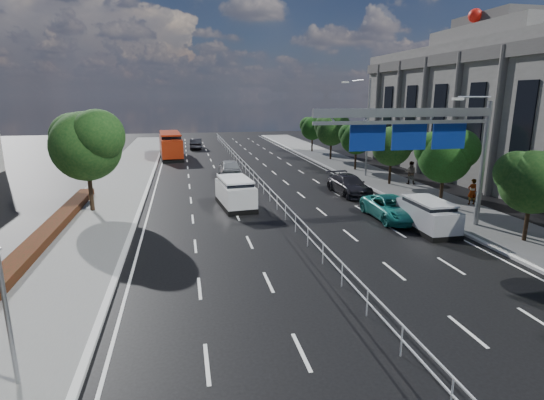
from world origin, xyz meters
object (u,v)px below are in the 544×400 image
object	(u,v)px
white_minivan	(235,193)
pedestrian_a	(472,192)
near_car_dark	(196,144)
pedestrian_b	(410,173)
red_bus	(170,144)
silver_minivan	(428,215)
near_car_silver	(230,168)
parked_car_teal	(392,208)
parked_car_dark	(349,185)
overhead_gantry	(423,131)

from	to	relation	value
white_minivan	pedestrian_a	size ratio (longest dim) A/B	2.66
near_car_dark	pedestrian_b	bearing A→B (deg)	123.80
red_bus	pedestrian_a	size ratio (longest dim) A/B	5.79
red_bus	pedestrian_b	world-z (taller)	red_bus
near_car_dark	silver_minivan	xyz separation A→B (m)	(11.52, -41.44, 0.12)
near_car_dark	white_minivan	bearing A→B (deg)	96.73
pedestrian_a	near_car_dark	bearing A→B (deg)	-61.66
silver_minivan	red_bus	bearing A→B (deg)	114.80
near_car_silver	parked_car_teal	xyz separation A→B (m)	(8.24, -16.39, -0.13)
pedestrian_b	red_bus	bearing A→B (deg)	-14.04
parked_car_dark	near_car_silver	bearing A→B (deg)	127.98
red_bus	parked_car_teal	world-z (taller)	red_bus
overhead_gantry	near_car_dark	world-z (taller)	overhead_gantry
red_bus	near_car_silver	distance (m)	15.83
white_minivan	red_bus	size ratio (longest dim) A/B	0.46
white_minivan	near_car_silver	xyz separation A→B (m)	(0.87, 11.38, -0.15)
overhead_gantry	white_minivan	world-z (taller)	overhead_gantry
red_bus	silver_minivan	world-z (taller)	red_bus
silver_minivan	pedestrian_b	size ratio (longest dim) A/B	2.21
white_minivan	pedestrian_b	size ratio (longest dim) A/B	2.47
near_car_silver	pedestrian_a	size ratio (longest dim) A/B	2.73
pedestrian_a	white_minivan	bearing A→B (deg)	-8.22
near_car_silver	white_minivan	bearing A→B (deg)	87.25
red_bus	pedestrian_b	bearing A→B (deg)	-51.30
near_car_silver	overhead_gantry	bearing A→B (deg)	115.91
white_minivan	red_bus	xyz separation A→B (m)	(-4.89, 26.10, 0.62)
parked_car_dark	white_minivan	bearing A→B (deg)	-170.78
near_car_dark	parked_car_dark	distance (m)	33.65
near_car_silver	near_car_dark	distance (m)	22.73
parked_car_dark	pedestrian_a	size ratio (longest dim) A/B	2.86
white_minivan	near_car_silver	bearing A→B (deg)	79.82
overhead_gantry	red_bus	xyz separation A→B (m)	(-14.24, 33.51, -4.00)
overhead_gantry	red_bus	size ratio (longest dim) A/B	0.98
overhead_gantry	pedestrian_b	size ratio (longest dim) A/B	5.25
silver_minivan	parked_car_dark	bearing A→B (deg)	96.36
silver_minivan	parked_car_dark	xyz separation A→B (m)	(-0.92, 9.51, -0.12)
overhead_gantry	parked_car_teal	xyz separation A→B (m)	(-0.24, 2.40, -4.90)
overhead_gantry	parked_car_dark	distance (m)	10.63
near_car_silver	silver_minivan	world-z (taller)	silver_minivan
near_car_silver	pedestrian_a	distance (m)	21.03
near_car_dark	near_car_silver	bearing A→B (deg)	100.18
overhead_gantry	silver_minivan	bearing A→B (deg)	-4.56
parked_car_teal	pedestrian_a	world-z (taller)	pedestrian_a
parked_car_teal	parked_car_dark	xyz separation A→B (m)	(0.00, 7.05, 0.04)
overhead_gantry	white_minivan	size ratio (longest dim) A/B	2.13
parked_car_dark	pedestrian_b	xyz separation A→B (m)	(6.37, 2.05, 0.36)
parked_car_dark	silver_minivan	bearing A→B (deg)	-87.91
parked_car_dark	pedestrian_b	bearing A→B (deg)	14.37
overhead_gantry	pedestrian_b	distance (m)	13.78
silver_minivan	pedestrian_b	distance (m)	12.77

